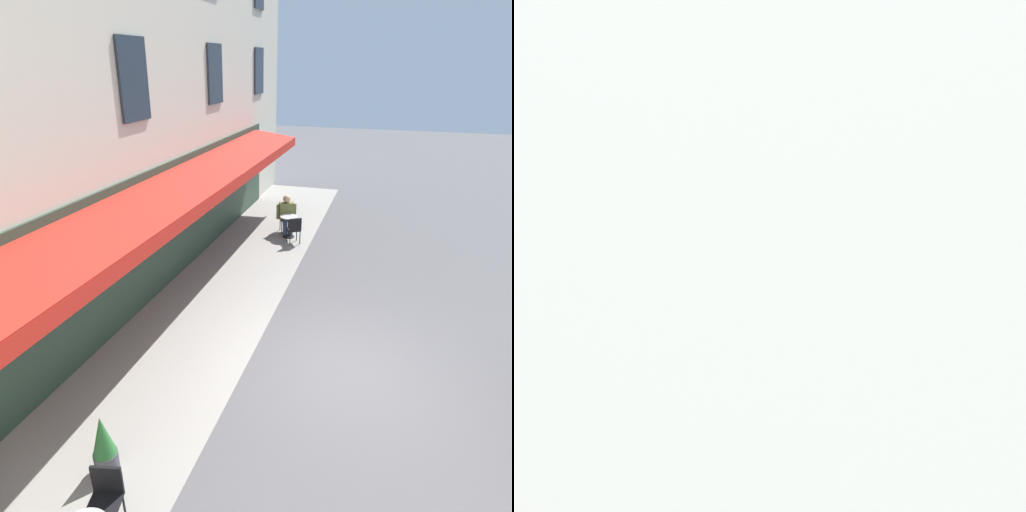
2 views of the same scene
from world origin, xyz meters
TOP-DOWN VIEW (x-y plane):
  - ground_plane at (0.00, 0.00)m, footprint 70.00×70.00m
  - sidewalk_cafe_terrace at (-3.25, -3.40)m, footprint 20.50×3.20m
  - cafe_building_facade at (-4.00, -9.49)m, footprint 20.00×10.70m
  - corner_building_facade at (13.00, 3.50)m, footprint 10.12×17.00m
  - back_alley_steps at (6.60, -4.59)m, footprint 2.40×1.75m
  - cafe_table_near_entrance at (-6.78, -2.63)m, footprint 0.60×0.60m
  - cafe_chair_black_facing_street at (-6.23, -2.31)m, footprint 0.55×0.55m
  - cafe_chair_black_corner_left at (-7.35, -2.89)m, footprint 0.53×0.53m
  - cafe_table_mid_terrace at (4.74, -2.31)m, footprint 0.60×0.60m
  - cafe_chair_black_near_door at (5.26, -1.95)m, footprint 0.56×0.56m
  - cafe_chair_black_back_row at (4.12, -2.46)m, footprint 0.48×0.48m
  - seated_patron_in_olive at (-7.16, -2.80)m, footprint 0.67×0.65m
  - seated_companion_in_grey at (5.08, -2.07)m, footprint 0.62×0.60m
  - no_parking_sign at (6.65, 1.88)m, footprint 0.20×0.56m
  - potted_plant_entrance_right at (4.84, -4.17)m, footprint 0.48×0.48m
  - potted_plant_entrance_left at (6.13, -2.81)m, footprint 0.33×0.33m
  - potted_plant_under_sign at (6.32, -3.54)m, footprint 0.59×0.59m
  - potted_plant_by_steps at (3.39, -2.99)m, footprint 0.36×0.36m
  - potted_plant_mid_terrace at (6.05, -4.39)m, footprint 0.40×0.40m
  - parked_car_grey at (0.89, 4.68)m, footprint 4.36×1.94m

SIDE VIEW (x-z plane):
  - ground_plane at x=0.00m, z-range 0.00..0.00m
  - sidewalk_cafe_terrace at x=-3.25m, z-range 0.00..0.01m
  - back_alley_steps at x=6.60m, z-range -0.06..0.54m
  - potted_plant_entrance_right at x=4.84m, z-range 0.00..0.81m
  - potted_plant_by_steps at x=3.39m, z-range -0.01..0.99m
  - cafe_table_near_entrance at x=-6.78m, z-range 0.12..0.87m
  - cafe_table_mid_terrace at x=4.74m, z-range 0.12..0.87m
  - cafe_chair_black_facing_street at x=-6.23m, z-range 0.09..1.00m
  - cafe_chair_black_corner_left at x=-7.35m, z-range 0.09..1.00m
  - cafe_chair_black_near_door at x=5.26m, z-range 0.09..1.00m
  - cafe_chair_black_back_row at x=4.12m, z-range 0.09..1.00m
  - potted_plant_under_sign at x=6.32m, z-range 0.09..1.01m
  - potted_plant_entrance_left at x=6.13m, z-range -0.01..1.12m
  - potted_plant_mid_terrace at x=6.05m, z-range -0.01..1.20m
  - seated_companion_in_grey at x=5.08m, z-range 0.05..1.33m
  - parked_car_grey at x=0.89m, z-range 0.05..1.38m
  - seated_patron_in_olive at x=-7.16m, z-range 0.04..1.39m
  - no_parking_sign at x=6.65m, z-range 0.49..3.09m
  - cafe_building_facade at x=-4.00m, z-range -0.01..14.99m
  - corner_building_facade at x=13.00m, z-range 0.00..15.00m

